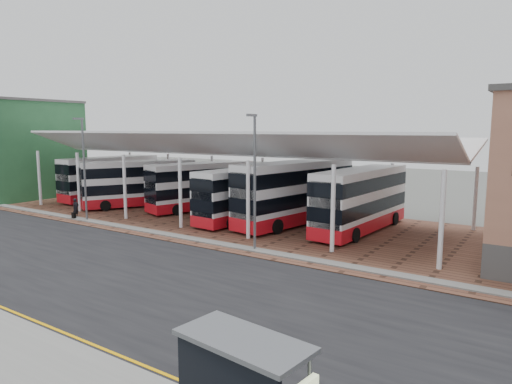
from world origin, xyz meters
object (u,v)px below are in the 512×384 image
bus_2 (203,186)px  bus_4 (296,193)px  pedestrian (76,208)px  bus_5 (361,200)px  bus_3 (246,194)px  bus_0 (110,178)px  bus_1 (139,184)px

bus_2 → bus_4: size_ratio=0.88×
bus_4 → pedestrian: bus_4 is taller
bus_2 → bus_5: 14.97m
pedestrian → bus_2: bearing=-43.3°
bus_3 → pedestrian: bearing=-146.0°
bus_5 → pedestrian: 22.64m
bus_3 → pedestrian: 14.00m
bus_4 → pedestrian: 17.90m
bus_2 → bus_3: (6.05, -1.83, -0.03)m
bus_2 → bus_4: 9.95m
bus_0 → bus_2: bearing=6.0°
bus_3 → bus_1: bearing=-174.8°
bus_0 → bus_1: bearing=-10.4°
bus_1 → bus_4: bearing=33.0°
bus_0 → bus_4: 21.86m
bus_3 → bus_5: (8.91, 1.34, 0.14)m
bus_1 → bus_5: bearing=32.9°
bus_1 → pedestrian: bearing=-61.4°
bus_3 → bus_0: bearing=-179.7°
bus_0 → pedestrian: bearing=-50.8°
bus_1 → bus_2: bearing=46.9°
bus_5 → pedestrian: bus_5 is taller
bus_4 → bus_5: size_ratio=1.09×
bus_3 → bus_5: size_ratio=0.94×
bus_2 → bus_1: bearing=-143.8°
bus_0 → pedestrian: (5.85, -8.19, -1.36)m
bus_1 → pedestrian: (-0.03, -6.72, -1.32)m
bus_5 → bus_2: bearing=-178.2°
bus_2 → bus_4: bus_4 is taller
bus_4 → pedestrian: size_ratio=7.48×
bus_4 → pedestrian: bearing=-144.2°
bus_4 → bus_5: 5.06m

